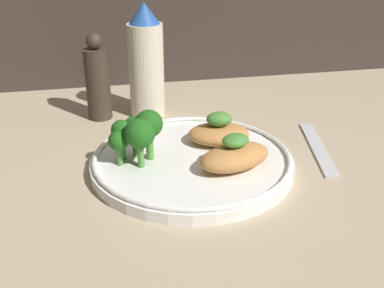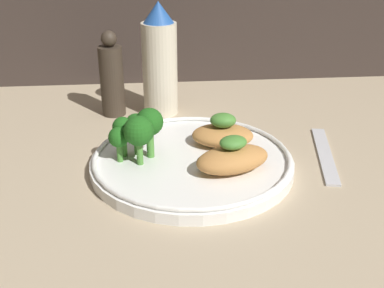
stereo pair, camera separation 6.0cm
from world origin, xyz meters
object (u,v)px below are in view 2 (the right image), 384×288
object	(u,v)px
broccoli_bunch	(137,129)
pepper_grinder	(112,78)
sauce_bottle	(160,62)
plate	(192,161)

from	to	relation	value
broccoli_bunch	pepper_grinder	bearing A→B (deg)	102.54
sauce_bottle	pepper_grinder	xyz separation A→B (cm)	(-7.59, 0.00, -2.38)
pepper_grinder	plate	bearing A→B (deg)	-60.52
sauce_bottle	broccoli_bunch	bearing A→B (deg)	-100.04
plate	sauce_bottle	world-z (taller)	sauce_bottle
plate	broccoli_bunch	distance (cm)	8.13
sauce_bottle	pepper_grinder	size ratio (longest dim) A/B	1.31
plate	broccoli_bunch	bearing A→B (deg)	177.05
sauce_bottle	pepper_grinder	world-z (taller)	sauce_bottle
plate	broccoli_bunch	world-z (taller)	broccoli_bunch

